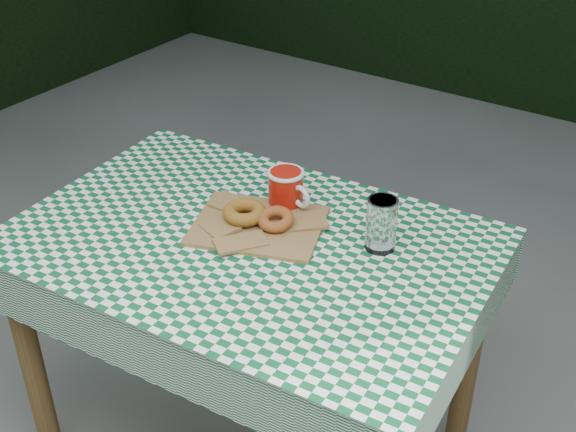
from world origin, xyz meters
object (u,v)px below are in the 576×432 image
object	(u,v)px
coffee_mug	(286,189)
table	(253,357)
paper_bag	(258,224)
drinking_glass	(381,224)

from	to	relation	value
coffee_mug	table	bearing A→B (deg)	-71.85
table	coffee_mug	size ratio (longest dim) A/B	6.27
table	coffee_mug	distance (m)	0.47
paper_bag	coffee_mug	world-z (taller)	coffee_mug
coffee_mug	drinking_glass	bearing A→B (deg)	6.86
coffee_mug	drinking_glass	size ratio (longest dim) A/B	1.36
table	drinking_glass	bearing A→B (deg)	23.88
paper_bag	drinking_glass	xyz separation A→B (m)	(0.29, 0.09, 0.06)
coffee_mug	drinking_glass	xyz separation A→B (m)	(0.29, -0.03, 0.02)
coffee_mug	drinking_glass	distance (m)	0.29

